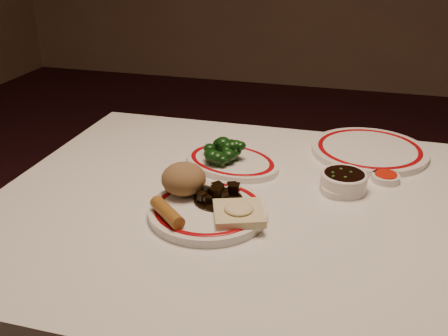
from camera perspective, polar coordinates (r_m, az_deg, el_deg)
dining_table at (r=1.11m, az=5.45°, el=-8.29°), size 1.20×0.90×0.75m
main_plate at (r=1.01m, az=-1.80°, el=-4.86°), size 0.26×0.26×0.02m
rice_mound at (r=1.05m, az=-4.63°, el=-1.24°), size 0.09×0.09×0.07m
spring_roll at (r=0.97m, az=-6.52°, el=-5.06°), size 0.09×0.09×0.03m
fried_wonton at (r=0.97m, az=1.69°, el=-5.04°), size 0.12×0.12×0.03m
stirfry_heap at (r=1.03m, az=-0.70°, el=-2.98°), size 0.10×0.10×0.03m
broccoli_plate at (r=1.22m, az=0.90°, el=0.72°), size 0.29×0.28×0.02m
broccoli_pile at (r=1.21m, az=0.25°, el=2.05°), size 0.11×0.12×0.05m
soy_bowl at (r=1.13m, az=13.50°, el=-1.57°), size 0.10×0.10×0.04m
sweet_sour_dish at (r=1.20m, az=17.97°, el=-1.04°), size 0.06×0.06×0.02m
mustard_dish at (r=1.12m, az=12.74°, el=-2.50°), size 0.06×0.06×0.02m
far_plate at (r=1.34m, az=16.25°, el=1.99°), size 0.38×0.38×0.02m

